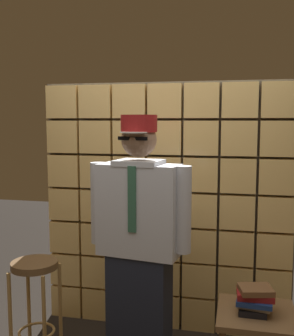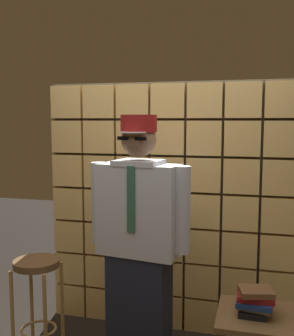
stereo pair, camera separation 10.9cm
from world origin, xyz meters
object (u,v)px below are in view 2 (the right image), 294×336
Objects in this scene: standing_person at (139,244)px; side_table at (256,323)px; bar_stool at (37,285)px; book_stack at (255,301)px.

side_table is at bearing 14.89° from standing_person.
bar_stool is 3.04× the size of book_stack.
standing_person is 2.38× the size of bar_stool.
standing_person is 0.95m from side_table.
book_stack is (1.57, 0.09, 0.02)m from bar_stool.
side_table is (1.58, 0.10, -0.14)m from bar_stool.
side_table is (0.79, 0.09, -0.52)m from standing_person.
standing_person reaches higher than book_stack.
side_table is 0.16m from book_stack.
book_stack is at bearing 14.27° from standing_person.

